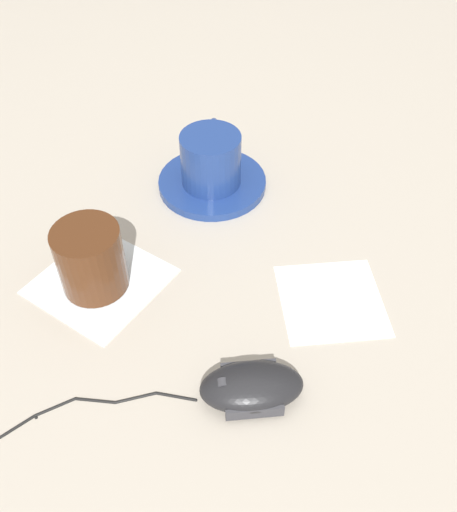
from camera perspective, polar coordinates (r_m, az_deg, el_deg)
The scene contains 8 objects.
ground_plane at distance 0.69m, azimuth -1.86°, elevation -1.06°, with size 3.00×3.00×0.00m, color #B2A899.
saucer at distance 0.80m, azimuth -1.64°, elevation 7.34°, with size 0.15×0.15×0.01m, color navy.
coffee_cup at distance 0.78m, azimuth -1.76°, elevation 9.73°, with size 0.09×0.10×0.07m.
computer_mouse at distance 0.57m, azimuth 2.30°, elevation -12.93°, with size 0.11×0.11×0.03m.
mouse_cable at distance 0.59m, azimuth -16.55°, elevation -15.86°, with size 0.12×0.24×0.00m.
napkin_under_glass at distance 0.69m, azimuth -12.69°, elevation -2.43°, with size 0.14×0.14×0.00m, color white.
drinking_glass at distance 0.66m, azimuth -13.63°, elevation -0.30°, with size 0.08×0.08×0.08m, color #4C2814.
napkin_spare at distance 0.67m, azimuth 10.23°, elevation -4.34°, with size 0.12×0.12×0.00m, color white.
Camera 1 is at (-0.32, 0.35, 0.51)m, focal length 40.00 mm.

